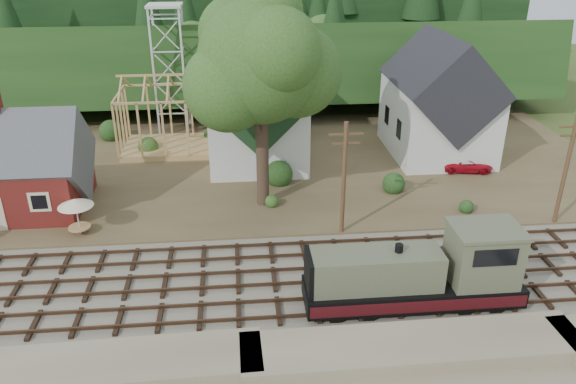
{
  "coord_description": "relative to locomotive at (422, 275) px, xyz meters",
  "views": [
    {
      "loc": [
        0.3,
        -27.34,
        18.74
      ],
      "look_at": [
        3.46,
        6.0,
        3.0
      ],
      "focal_mm": 35.0,
      "sensor_mm": 36.0,
      "label": 1
    }
  ],
  "objects": [
    {
      "name": "church",
      "position": [
        -7.78,
        22.68,
        3.13
      ],
      "size": [
        8.4,
        15.17,
        13.0
      ],
      "color": "silver",
      "rests_on": "village_flat"
    },
    {
      "name": "car_blue",
      "position": [
        -21.67,
        15.87,
        -1.13
      ],
      "size": [
        2.66,
        3.96,
        1.25
      ],
      "primitive_type": "imported",
      "rotation": [
        0.0,
        0.0,
        0.35
      ],
      "color": "#526DB0",
      "rests_on": "village_flat"
    },
    {
      "name": "railroad_bed",
      "position": [
        -9.78,
        3.0,
        -1.97
      ],
      "size": [
        64.0,
        11.0,
        0.16
      ],
      "primitive_type": "cube",
      "color": "#726B5B",
      "rests_on": "ground"
    },
    {
      "name": "telegraph_pole_far",
      "position": [
        12.22,
        8.2,
        2.19
      ],
      "size": [
        2.2,
        0.28,
        8.0
      ],
      "color": "#4C331E",
      "rests_on": "ground"
    },
    {
      "name": "ground",
      "position": [
        -9.78,
        3.0,
        -2.05
      ],
      "size": [
        140.0,
        140.0,
        0.0
      ],
      "primitive_type": "plane",
      "color": "#384C1E",
      "rests_on": "ground"
    },
    {
      "name": "timber_frame",
      "position": [
        -15.78,
        25.0,
        1.21
      ],
      "size": [
        8.2,
        6.2,
        6.99
      ],
      "color": "tan",
      "rests_on": "village_flat"
    },
    {
      "name": "telegraph_pole_near",
      "position": [
        -2.78,
        8.2,
        2.19
      ],
      "size": [
        2.2,
        0.28,
        8.0
      ],
      "color": "#4C331E",
      "rests_on": "ground"
    },
    {
      "name": "lattice_tower",
      "position": [
        -15.78,
        31.0,
        7.98
      ],
      "size": [
        3.2,
        3.2,
        12.12
      ],
      "color": "silver",
      "rests_on": "village_flat"
    },
    {
      "name": "depot",
      "position": [
        -25.78,
        14.0,
        1.16
      ],
      "size": [
        10.8,
        7.41,
        9.0
      ],
      "color": "maroon",
      "rests_on": "village_flat"
    },
    {
      "name": "hillside",
      "position": [
        -9.78,
        45.0,
        -2.05
      ],
      "size": [
        70.0,
        28.96,
        12.74
      ],
      "primitive_type": "cube",
      "rotation": [
        -0.17,
        0.0,
        0.0
      ],
      "color": "#1E3F19",
      "rests_on": "ground"
    },
    {
      "name": "big_tree",
      "position": [
        -7.61,
        13.08,
        8.16
      ],
      "size": [
        10.9,
        8.4,
        14.7
      ],
      "color": "#38281E",
      "rests_on": "village_flat"
    },
    {
      "name": "patio_set",
      "position": [
        -20.21,
        9.58,
        0.42
      ],
      "size": [
        2.29,
        2.29,
        2.55
      ],
      "color": "silver",
      "rests_on": "village_flat"
    },
    {
      "name": "village_flat",
      "position": [
        -9.78,
        21.0,
        -1.9
      ],
      "size": [
        64.0,
        26.0,
        0.3
      ],
      "primitive_type": "cube",
      "color": "brown",
      "rests_on": "ground"
    },
    {
      "name": "ridge",
      "position": [
        -9.78,
        61.0,
        -2.05
      ],
      "size": [
        80.0,
        20.0,
        12.0
      ],
      "primitive_type": "cube",
      "color": "black",
      "rests_on": "ground"
    },
    {
      "name": "locomotive",
      "position": [
        0.0,
        0.0,
        0.0
      ],
      "size": [
        11.48,
        2.87,
        4.61
      ],
      "color": "black",
      "rests_on": "railroad_bed"
    },
    {
      "name": "farmhouse",
      "position": [
        8.22,
        22.0,
        2.81
      ],
      "size": [
        8.4,
        10.8,
        10.6
      ],
      "color": "silver",
      "rests_on": "village_flat"
    },
    {
      "name": "car_red",
      "position": [
        9.54,
        17.5,
        -1.17
      ],
      "size": [
        4.4,
        2.5,
        1.16
      ],
      "primitive_type": "imported",
      "rotation": [
        0.0,
        0.0,
        1.43
      ],
      "color": "red",
      "rests_on": "village_flat"
    }
  ]
}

